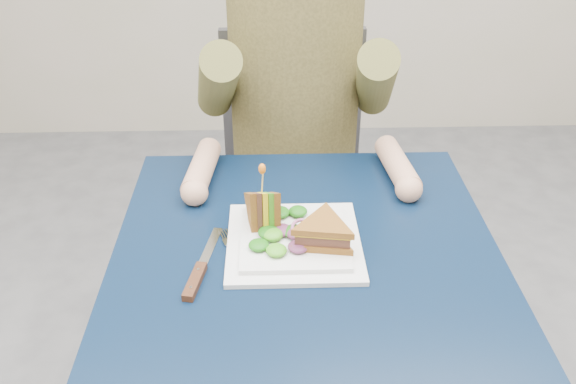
{
  "coord_description": "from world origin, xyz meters",
  "views": [
    {
      "loc": [
        -0.06,
        -0.95,
        1.45
      ],
      "look_at": [
        -0.03,
        0.05,
        0.82
      ],
      "focal_mm": 38.0,
      "sensor_mm": 36.0,
      "label": 1
    }
  ],
  "objects_px": {
    "plate": "(294,241)",
    "sandwich_upright": "(263,209)",
    "knife": "(198,275)",
    "table": "(305,277)",
    "chair": "(293,166)",
    "diner": "(296,60)",
    "fork": "(236,257)",
    "sandwich_flat": "(323,233)"
  },
  "relations": [
    {
      "from": "diner",
      "to": "knife",
      "type": "distance_m",
      "value": 0.68
    },
    {
      "from": "plate",
      "to": "knife",
      "type": "bearing_deg",
      "value": -152.19
    },
    {
      "from": "plate",
      "to": "sandwich_upright",
      "type": "bearing_deg",
      "value": 142.82
    },
    {
      "from": "diner",
      "to": "fork",
      "type": "height_order",
      "value": "diner"
    },
    {
      "from": "chair",
      "to": "knife",
      "type": "distance_m",
      "value": 0.79
    },
    {
      "from": "table",
      "to": "plate",
      "type": "distance_m",
      "value": 0.09
    },
    {
      "from": "table",
      "to": "sandwich_flat",
      "type": "bearing_deg",
      "value": -33.57
    },
    {
      "from": "chair",
      "to": "sandwich_upright",
      "type": "distance_m",
      "value": 0.65
    },
    {
      "from": "fork",
      "to": "diner",
      "type": "bearing_deg",
      "value": 76.71
    },
    {
      "from": "table",
      "to": "diner",
      "type": "distance_m",
      "value": 0.6
    },
    {
      "from": "chair",
      "to": "sandwich_flat",
      "type": "xyz_separation_m",
      "value": [
        0.03,
        -0.67,
        0.23
      ]
    },
    {
      "from": "diner",
      "to": "plate",
      "type": "distance_m",
      "value": 0.56
    },
    {
      "from": "plate",
      "to": "fork",
      "type": "height_order",
      "value": "plate"
    },
    {
      "from": "diner",
      "to": "sandwich_upright",
      "type": "xyz_separation_m",
      "value": [
        -0.08,
        -0.49,
        -0.13
      ]
    },
    {
      "from": "chair",
      "to": "plate",
      "type": "bearing_deg",
      "value": -92.12
    },
    {
      "from": "plate",
      "to": "knife",
      "type": "relative_size",
      "value": 1.18
    },
    {
      "from": "fork",
      "to": "knife",
      "type": "relative_size",
      "value": 0.78
    },
    {
      "from": "chair",
      "to": "fork",
      "type": "relative_size",
      "value": 5.38
    },
    {
      "from": "chair",
      "to": "sandwich_upright",
      "type": "height_order",
      "value": "chair"
    },
    {
      "from": "table",
      "to": "knife",
      "type": "bearing_deg",
      "value": -156.04
    },
    {
      "from": "fork",
      "to": "knife",
      "type": "bearing_deg",
      "value": -141.13
    },
    {
      "from": "plate",
      "to": "knife",
      "type": "xyz_separation_m",
      "value": [
        -0.18,
        -0.09,
        -0.0
      ]
    },
    {
      "from": "chair",
      "to": "fork",
      "type": "bearing_deg",
      "value": -101.16
    },
    {
      "from": "diner",
      "to": "sandwich_upright",
      "type": "distance_m",
      "value": 0.51
    },
    {
      "from": "chair",
      "to": "knife",
      "type": "xyz_separation_m",
      "value": [
        -0.2,
        -0.74,
        0.2
      ]
    },
    {
      "from": "sandwich_flat",
      "to": "plate",
      "type": "bearing_deg",
      "value": 155.56
    },
    {
      "from": "diner",
      "to": "knife",
      "type": "height_order",
      "value": "diner"
    },
    {
      "from": "table",
      "to": "sandwich_flat",
      "type": "height_order",
      "value": "sandwich_flat"
    },
    {
      "from": "sandwich_flat",
      "to": "sandwich_upright",
      "type": "bearing_deg",
      "value": 148.52
    },
    {
      "from": "chair",
      "to": "plate",
      "type": "distance_m",
      "value": 0.67
    },
    {
      "from": "chair",
      "to": "sandwich_upright",
      "type": "xyz_separation_m",
      "value": [
        -0.08,
        -0.6,
        0.24
      ]
    },
    {
      "from": "plate",
      "to": "fork",
      "type": "distance_m",
      "value": 0.12
    },
    {
      "from": "table",
      "to": "fork",
      "type": "relative_size",
      "value": 4.34
    },
    {
      "from": "chair",
      "to": "diner",
      "type": "relative_size",
      "value": 1.25
    },
    {
      "from": "sandwich_upright",
      "to": "knife",
      "type": "distance_m",
      "value": 0.19
    },
    {
      "from": "table",
      "to": "knife",
      "type": "distance_m",
      "value": 0.24
    },
    {
      "from": "chair",
      "to": "plate",
      "type": "relative_size",
      "value": 3.58
    },
    {
      "from": "sandwich_flat",
      "to": "chair",
      "type": "bearing_deg",
      "value": 92.67
    },
    {
      "from": "diner",
      "to": "knife",
      "type": "xyz_separation_m",
      "value": [
        -0.2,
        -0.63,
        -0.18
      ]
    },
    {
      "from": "plate",
      "to": "sandwich_upright",
      "type": "relative_size",
      "value": 2.01
    },
    {
      "from": "plate",
      "to": "chair",
      "type": "bearing_deg",
      "value": 87.88
    },
    {
      "from": "diner",
      "to": "knife",
      "type": "relative_size",
      "value": 3.37
    }
  ]
}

